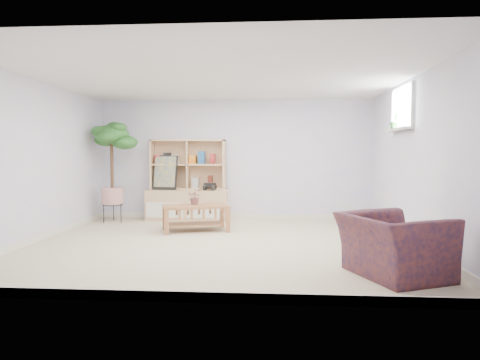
# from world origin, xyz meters

# --- Properties ---
(floor) EXTENTS (5.50, 5.00, 0.01)m
(floor) POSITION_xyz_m (0.00, 0.00, 0.00)
(floor) COLOR #BCAB94
(floor) RESTS_ON ground
(ceiling) EXTENTS (5.50, 5.00, 0.01)m
(ceiling) POSITION_xyz_m (0.00, 0.00, 2.40)
(ceiling) COLOR silver
(ceiling) RESTS_ON walls
(walls) EXTENTS (5.51, 5.01, 2.40)m
(walls) POSITION_xyz_m (0.00, 0.00, 1.20)
(walls) COLOR #CDC9FC
(walls) RESTS_ON floor
(baseboard) EXTENTS (5.50, 5.00, 0.10)m
(baseboard) POSITION_xyz_m (0.00, 0.00, 0.05)
(baseboard) COLOR white
(baseboard) RESTS_ON floor
(window) EXTENTS (0.10, 0.98, 0.68)m
(window) POSITION_xyz_m (2.73, 0.60, 2.00)
(window) COLOR white
(window) RESTS_ON walls
(window_sill) EXTENTS (0.14, 1.00, 0.04)m
(window_sill) POSITION_xyz_m (2.67, 0.60, 1.68)
(window_sill) COLOR white
(window_sill) RESTS_ON walls
(storage_unit) EXTENTS (1.59, 0.54, 1.59)m
(storage_unit) POSITION_xyz_m (-0.93, 2.24, 0.80)
(storage_unit) COLOR #DAAD83
(storage_unit) RESTS_ON floor
(poster) EXTENTS (0.51, 0.20, 0.68)m
(poster) POSITION_xyz_m (-1.35, 2.18, 0.94)
(poster) COLOR gold
(poster) RESTS_ON storage_unit
(toy_truck) EXTENTS (0.33, 0.25, 0.16)m
(toy_truck) POSITION_xyz_m (-0.46, 2.16, 0.68)
(toy_truck) COLOR black
(toy_truck) RESTS_ON storage_unit
(coffee_table) EXTENTS (1.21, 0.89, 0.44)m
(coffee_table) POSITION_xyz_m (-0.54, 1.00, 0.22)
(coffee_table) COLOR #AB6D45
(coffee_table) RESTS_ON floor
(table_plant) EXTENTS (0.28, 0.25, 0.27)m
(table_plant) POSITION_xyz_m (-0.56, 1.06, 0.58)
(table_plant) COLOR #246729
(table_plant) RESTS_ON coffee_table
(floor_tree) EXTENTS (0.87, 0.87, 1.94)m
(floor_tree) POSITION_xyz_m (-2.30, 1.84, 0.97)
(floor_tree) COLOR #17491E
(floor_tree) RESTS_ON floor
(armchair) EXTENTS (1.22, 1.29, 0.76)m
(armchair) POSITION_xyz_m (2.02, -1.54, 0.38)
(armchair) COLOR #151838
(armchair) RESTS_ON floor
(sill_plant) EXTENTS (0.14, 0.12, 0.25)m
(sill_plant) POSITION_xyz_m (2.67, 0.81, 1.82)
(sill_plant) COLOR #17491E
(sill_plant) RESTS_ON window_sill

